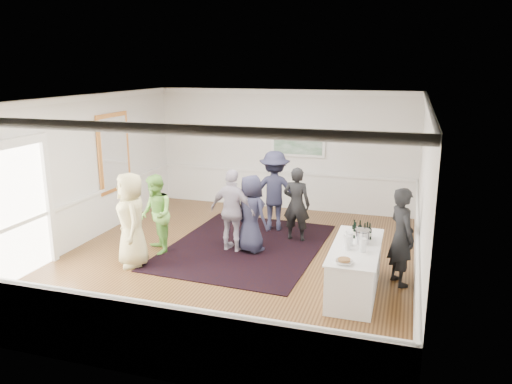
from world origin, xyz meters
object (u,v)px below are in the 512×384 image
(guest_green, at_px, (156,214))
(guest_lilac, at_px, (233,211))
(guest_navy, at_px, (251,214))
(nut_bowl, at_px, (344,261))
(guest_tan, at_px, (131,220))
(ice_bucket, at_px, (362,237))
(bartender, at_px, (402,237))
(guest_dark_a, at_px, (274,191))
(guest_dark_b, at_px, (296,204))
(serving_table, at_px, (355,269))

(guest_green, xyz_separation_m, guest_lilac, (1.48, 0.57, 0.05))
(guest_lilac, height_order, guest_navy, guest_lilac)
(guest_green, relative_size, guest_navy, 1.01)
(guest_navy, distance_m, nut_bowl, 3.09)
(guest_tan, xyz_separation_m, nut_bowl, (4.17, -0.78, -0.04))
(guest_tan, xyz_separation_m, ice_bucket, (4.35, 0.21, 0.04))
(nut_bowl, bearing_deg, guest_green, 159.44)
(bartender, xyz_separation_m, guest_green, (-4.87, 0.09, -0.06))
(guest_green, distance_m, ice_bucket, 4.27)
(guest_lilac, xyz_separation_m, ice_bucket, (2.75, -1.10, 0.09))
(guest_tan, relative_size, nut_bowl, 6.75)
(guest_lilac, relative_size, guest_dark_a, 0.92)
(guest_dark_b, distance_m, guest_navy, 1.21)
(guest_lilac, bearing_deg, ice_bucket, 166.89)
(guest_navy, bearing_deg, serving_table, 178.60)
(guest_tan, bearing_deg, nut_bowl, 39.05)
(guest_green, bearing_deg, serving_table, 40.66)
(guest_dark_b, bearing_deg, serving_table, 127.11)
(guest_dark_b, bearing_deg, guest_lilac, 45.54)
(bartender, bearing_deg, guest_navy, 45.84)
(guest_tan, bearing_deg, guest_navy, 84.79)
(serving_table, height_order, guest_lilac, guest_lilac)
(serving_table, height_order, nut_bowl, nut_bowl)
(serving_table, distance_m, guest_navy, 2.68)
(guest_dark_b, relative_size, nut_bowl, 6.08)
(bartender, xyz_separation_m, guest_dark_b, (-2.27, 1.69, -0.05))
(guest_dark_b, bearing_deg, ice_bucket, 130.43)
(bartender, relative_size, guest_lilac, 1.01)
(serving_table, xyz_separation_m, ice_bucket, (0.08, 0.16, 0.53))
(bartender, distance_m, guest_navy, 3.10)
(guest_tan, relative_size, guest_green, 1.12)
(guest_navy, relative_size, ice_bucket, 6.29)
(guest_navy, bearing_deg, nut_bowl, 164.14)
(serving_table, height_order, guest_tan, guest_tan)
(ice_bucket, xyz_separation_m, nut_bowl, (-0.17, -0.99, -0.08))
(bartender, height_order, guest_lilac, bartender)
(serving_table, relative_size, guest_navy, 1.28)
(nut_bowl, bearing_deg, guest_dark_a, 119.87)
(guest_tan, relative_size, guest_lilac, 1.06)
(guest_lilac, xyz_separation_m, guest_dark_a, (0.46, 1.59, 0.07))
(guest_tan, relative_size, ice_bucket, 7.09)
(bartender, relative_size, guest_tan, 0.96)
(ice_bucket, bearing_deg, nut_bowl, -99.96)
(guest_navy, height_order, ice_bucket, guest_navy)
(serving_table, bearing_deg, bartender, 39.68)
(serving_table, height_order, guest_navy, guest_navy)
(bartender, bearing_deg, guest_dark_b, 22.95)
(guest_dark_b, bearing_deg, guest_navy, 54.92)
(guest_navy, bearing_deg, guest_dark_a, -64.48)
(guest_green, distance_m, nut_bowl, 4.33)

